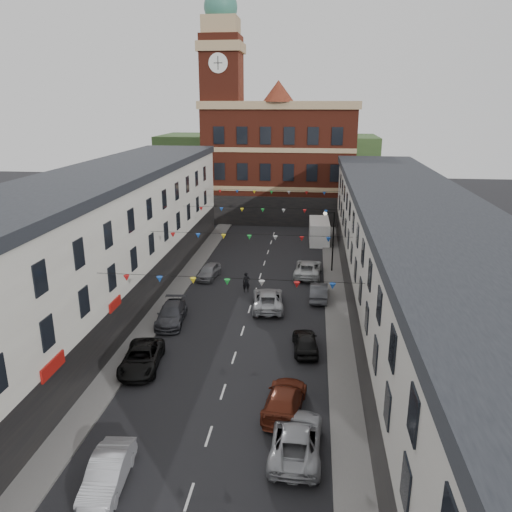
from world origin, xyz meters
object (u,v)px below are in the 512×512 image
at_px(white_van, 319,231).
at_px(pedestrian, 246,282).
at_px(car_right_c, 285,399).
at_px(car_left_c, 141,358).
at_px(car_left_d, 171,314).
at_px(street_lamp, 331,233).
at_px(car_right_b, 296,439).
at_px(car_left_e, 209,271).
at_px(car_left_b, 108,473).
at_px(car_right_d, 305,342).
at_px(moving_car, 268,299).
at_px(car_right_f, 308,268).
at_px(car_right_e, 319,292).

height_order(white_van, pedestrian, white_van).
relative_size(car_right_c, pedestrian, 2.69).
distance_m(car_left_c, car_left_d, 6.71).
distance_m(white_van, pedestrian, 18.36).
height_order(street_lamp, car_right_b, street_lamp).
bearing_deg(white_van, car_left_e, -127.99).
bearing_deg(street_lamp, pedestrian, -139.32).
xyz_separation_m(street_lamp, car_right_c, (-2.95, -23.42, -3.21)).
bearing_deg(car_left_b, street_lamp, 66.59).
bearing_deg(car_right_d, moving_car, -71.57).
relative_size(car_right_b, white_van, 0.88).
height_order(car_right_d, moving_car, moving_car).
bearing_deg(car_right_b, car_right_c, -75.70).
bearing_deg(pedestrian, car_right_b, -92.20).
relative_size(car_left_d, pedestrian, 2.67).
height_order(car_left_e, pedestrian, pedestrian).
relative_size(car_left_b, car_right_c, 0.87).
distance_m(street_lamp, pedestrian, 10.10).
bearing_deg(white_van, pedestrian, -111.83).
distance_m(car_right_f, pedestrian, 7.21).
bearing_deg(car_right_d, car_right_f, -95.40).
xyz_separation_m(car_left_b, car_right_f, (8.10, 28.42, 0.05)).
height_order(car_left_c, car_right_c, car_right_c).
distance_m(car_right_e, moving_car, 4.67).
bearing_deg(car_right_d, car_right_c, 76.36).
relative_size(car_left_e, car_right_e, 0.94).
relative_size(street_lamp, car_right_f, 1.14).
height_order(car_right_e, moving_car, moving_car).
relative_size(car_left_c, car_right_d, 1.23).
bearing_deg(car_left_d, car_right_e, 22.88).
bearing_deg(car_left_b, car_right_e, 63.44).
height_order(street_lamp, moving_car, street_lamp).
bearing_deg(car_right_d, car_left_d, -23.99).
bearing_deg(car_left_d, car_right_b, -59.42).
bearing_deg(pedestrian, car_left_c, -125.45).
distance_m(car_left_d, car_left_e, 10.15).
height_order(car_right_d, white_van, white_van).
xyz_separation_m(car_right_b, car_right_f, (0.16, 25.28, 0.02)).
height_order(car_left_c, pedestrian, pedestrian).
distance_m(car_left_b, car_left_c, 10.06).
height_order(car_left_d, car_right_e, car_left_d).
height_order(car_left_c, car_left_d, car_left_d).
bearing_deg(car_right_d, pedestrian, -68.19).
bearing_deg(car_left_c, pedestrian, 64.15).
relative_size(car_right_f, white_van, 0.90).
xyz_separation_m(car_left_d, car_right_d, (10.07, -3.33, -0.02)).
height_order(car_left_c, car_right_b, car_right_b).
height_order(car_left_e, car_right_c, car_right_c).
height_order(car_left_d, white_van, white_van).
xyz_separation_m(car_right_e, pedestrian, (-6.26, 0.94, 0.21)).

